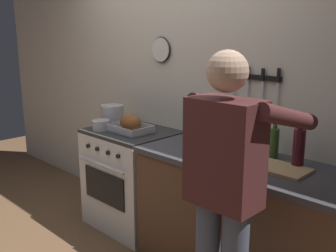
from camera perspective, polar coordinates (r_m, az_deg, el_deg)
wall_back at (r=3.47m, az=1.42°, el=6.21°), size 6.00×0.13×2.60m
counter_block at (r=2.76m, az=14.97°, el=-14.81°), size 2.03×0.65×0.90m
stove at (r=3.59m, az=-5.24°, el=-7.61°), size 0.76×0.67×0.90m
person_cook at (r=2.09m, az=8.45°, el=-8.73°), size 0.51×0.63×1.66m
roasting_pan at (r=3.37m, az=-5.52°, el=0.22°), size 0.35×0.26×0.16m
stock_pot at (r=3.67m, az=-8.12°, el=1.60°), size 0.21×0.21×0.19m
saucepan at (r=3.50m, az=-9.76°, el=0.14°), size 0.16×0.16×0.09m
cutting_board at (r=2.55m, az=15.96°, el=-5.98°), size 0.36×0.24×0.02m
bottle_olive_oil at (r=2.75m, az=15.26°, el=-2.30°), size 0.06×0.06×0.27m
bottle_soy_sauce at (r=3.03m, az=3.05°, el=-0.83°), size 0.05×0.05×0.22m
bottle_wine_red at (r=2.59m, az=18.59°, el=-2.96°), size 0.08×0.08×0.32m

